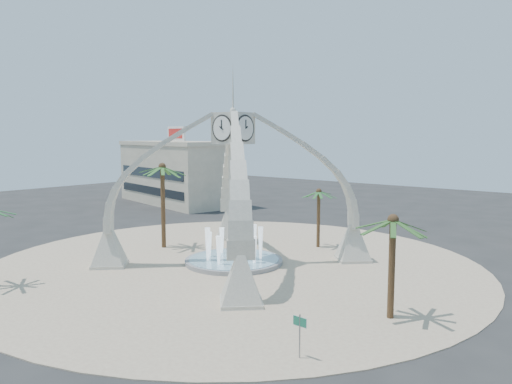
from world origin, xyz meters
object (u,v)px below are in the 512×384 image
Objects in this scene: palm_east at (393,221)px; street_sign at (300,327)px; fountain at (234,260)px; clock_tower at (233,185)px; palm_west at (162,168)px; palm_north at (319,192)px.

street_sign is (-1.00, -7.66, -4.12)m from palm_east.
clock_tower is at bearing -90.00° from fountain.
palm_west reaches higher than street_sign.
palm_east is (15.27, -3.39, 5.39)m from fountain.
palm_west reaches higher than palm_east.
fountain is 18.10m from street_sign.
clock_tower is 2.75× the size of palm_east.
palm_west is (-8.96, 0.09, 1.00)m from clock_tower.
palm_east is at bearing -12.51° from fountain.
street_sign is (14.28, -11.05, -4.93)m from clock_tower.
clock_tower reaches higher than palm_west.
clock_tower is 9.02m from palm_west.
street_sign is (12.22, -20.54, -3.67)m from palm_north.
palm_north is 2.73× the size of street_sign.
palm_east is at bearing -44.28° from palm_north.
clock_tower is 8.22× the size of street_sign.
palm_west is at bearing 179.45° from clock_tower.
fountain is at bearing 90.00° from clock_tower.
clock_tower is at bearing -102.24° from palm_north.
palm_north is (2.06, 9.50, 4.95)m from fountain.
street_sign is at bearing -37.73° from clock_tower.
palm_east reaches higher than palm_north.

